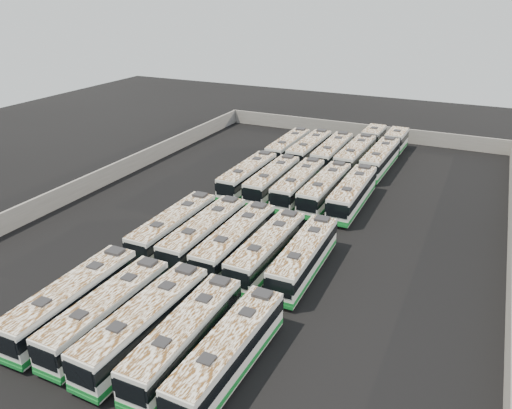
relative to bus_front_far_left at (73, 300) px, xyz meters
name	(u,v)px	position (x,y,z in m)	size (l,w,h in m)	color
ground	(264,227)	(6.01, 19.69, -1.69)	(140.00, 140.00, 0.00)	black
perimeter_wall	(264,217)	(6.01, 19.69, -0.59)	(45.20, 73.20, 2.20)	#65625E
bus_front_far_left	(73,300)	(0.00, 0.00, 0.00)	(2.70, 11.78, 3.31)	silver
bus_front_left	(108,312)	(3.14, 0.02, -0.06)	(2.43, 11.31, 3.18)	silver
bus_front_center	(145,323)	(6.31, 0.02, 0.01)	(2.80, 11.84, 3.32)	silver
bus_front_right	(185,337)	(9.43, 0.06, -0.06)	(2.57, 11.36, 3.19)	silver
bus_front_far_right	(229,352)	(12.64, -0.06, -0.07)	(2.62, 11.32, 3.18)	silver
bus_midfront_far_left	(174,227)	(-0.12, 12.90, -0.02)	(2.54, 11.59, 3.26)	silver
bus_midfront_left	(205,234)	(3.17, 12.92, 0.01)	(2.59, 11.84, 3.33)	silver
bus_midfront_center	(235,241)	(6.36, 12.83, 0.01)	(2.61, 11.84, 3.33)	silver
bus_midfront_right	(267,250)	(9.44, 12.77, -0.05)	(2.57, 11.42, 3.21)	silver
bus_midfront_far_right	(304,257)	(12.69, 12.96, -0.05)	(2.63, 11.43, 3.21)	silver
bus_midback_far_left	(248,176)	(-0.03, 28.24, -0.03)	(2.46, 11.51, 3.24)	silver
bus_midback_left	(272,180)	(3.14, 28.24, -0.05)	(2.55, 11.41, 3.20)	silver
bus_midback_center	(298,184)	(6.37, 28.18, -0.02)	(2.62, 11.60, 3.26)	silver
bus_midback_right	(325,189)	(9.49, 28.16, -0.02)	(2.62, 11.65, 3.27)	silver
bus_midback_far_right	(352,193)	(12.61, 28.15, 0.00)	(2.53, 11.75, 3.31)	silver
bus_back_far_left	(288,147)	(-0.05, 41.05, -0.06)	(2.50, 11.36, 3.19)	silver
bus_back_left	(309,150)	(3.04, 41.08, 0.00)	(2.51, 11.73, 3.30)	silver
bus_back_center	(332,153)	(6.29, 41.08, 0.00)	(2.63, 11.79, 3.31)	silver
bus_back_right	(362,149)	(9.46, 44.37, 0.01)	(2.73, 18.35, 3.32)	silver
bus_back_far_right	(386,152)	(12.74, 44.35, -0.01)	(2.88, 18.24, 3.30)	silver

